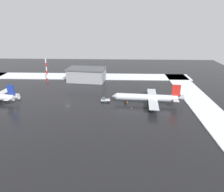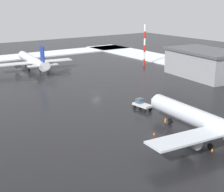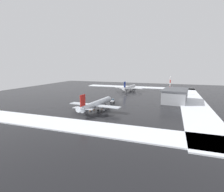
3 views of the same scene
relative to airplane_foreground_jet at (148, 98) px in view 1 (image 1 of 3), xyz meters
name	(u,v)px [view 1 (image 1 of 3)]	position (x,y,z in m)	size (l,w,h in m)	color
ground_plane	(68,102)	(40.66, -1.60, -3.46)	(240.00, 240.00, 0.00)	black
snow_bank_far	(83,76)	(40.66, -51.60, -3.21)	(152.00, 16.00, 0.51)	white
snow_bank_left	(201,103)	(-26.34, -1.60, -3.21)	(14.00, 116.00, 0.51)	white
airplane_foreground_jet	(148,98)	(0.00, 0.00, 0.00)	(35.32, 29.34, 10.48)	silver
pushback_tug	(105,100)	(21.51, -1.85, -2.18)	(4.77, 2.64, 2.50)	silver
ground_crew_near_tug	(127,103)	(10.38, 1.18, -2.49)	(0.36, 0.36, 1.71)	black
ground_crew_beside_wing	(155,102)	(-3.66, -0.30, -2.49)	(0.36, 0.36, 1.71)	black
antenna_mast	(47,71)	(62.06, -36.53, 4.29)	(0.70, 0.70, 15.51)	red
cargo_hangar	(87,75)	(36.49, -40.45, 0.98)	(26.57, 17.79, 8.80)	gray
traffic_cone_near_nose	(143,102)	(1.98, -2.67, -3.19)	(0.36, 0.36, 0.55)	orange
traffic_cone_mid_line	(132,108)	(8.36, 5.92, -3.19)	(0.36, 0.36, 0.55)	orange
traffic_cone_wingtip_side	(154,106)	(-2.58, 2.60, -3.19)	(0.36, 0.36, 0.55)	orange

